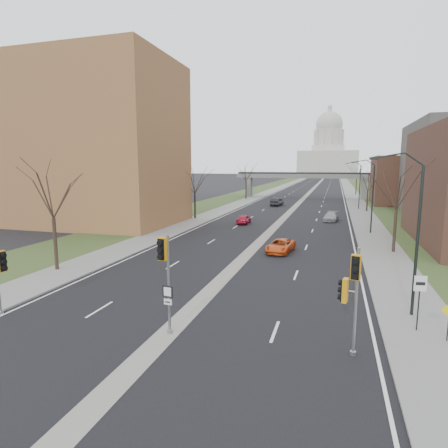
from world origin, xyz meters
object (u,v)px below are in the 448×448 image
at_px(speed_limit_sign, 419,293).
at_px(car_left_far, 277,202).
at_px(signal_pole_right, 352,286).
at_px(car_left_near, 244,219).
at_px(signal_pole_median, 165,267).
at_px(car_right_mid, 331,217).
at_px(car_right_near, 281,246).

relative_size(speed_limit_sign, car_left_far, 0.57).
xyz_separation_m(signal_pole_right, speed_limit_sign, (3.29, 3.40, -1.10)).
bearing_deg(car_left_near, car_left_far, -93.18).
distance_m(signal_pole_median, car_right_mid, 41.97).
xyz_separation_m(signal_pole_median, signal_pole_right, (8.31, 0.43, -0.28)).
distance_m(speed_limit_sign, car_right_mid, 37.76).
bearing_deg(car_right_near, signal_pole_median, -90.61).
bearing_deg(speed_limit_sign, car_left_near, 107.28).
bearing_deg(signal_pole_right, car_left_near, 123.49).
height_order(speed_limit_sign, car_right_near, speed_limit_sign).
relative_size(car_left_far, car_right_near, 1.08).
bearing_deg(signal_pole_right, signal_pole_median, -164.05).
bearing_deg(car_left_far, signal_pole_right, 107.99).
distance_m(signal_pole_right, car_right_mid, 40.95).
bearing_deg(car_right_mid, signal_pole_right, -82.60).
distance_m(signal_pole_median, car_left_near, 35.62).
bearing_deg(speed_limit_sign, signal_pole_median, -171.93).
height_order(car_right_near, car_right_mid, car_right_mid).
distance_m(signal_pole_right, speed_limit_sign, 4.86).
xyz_separation_m(speed_limit_sign, car_left_far, (-15.44, 56.51, -1.22)).
bearing_deg(car_right_mid, speed_limit_sign, -77.44).
bearing_deg(signal_pole_right, car_left_far, 114.42).
bearing_deg(car_right_mid, car_left_near, -147.00).
relative_size(speed_limit_sign, car_right_mid, 0.61).
relative_size(car_right_near, car_right_mid, 0.97).
relative_size(speed_limit_sign, car_right_near, 0.62).
relative_size(speed_limit_sign, car_left_near, 0.73).
relative_size(signal_pole_median, car_left_far, 1.01).
bearing_deg(car_left_near, speed_limit_sign, 116.29).
xyz_separation_m(speed_limit_sign, car_right_mid, (-4.58, 37.46, -1.36)).
distance_m(signal_pole_right, car_left_far, 61.17).
bearing_deg(signal_pole_right, speed_limit_sign, 58.85).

